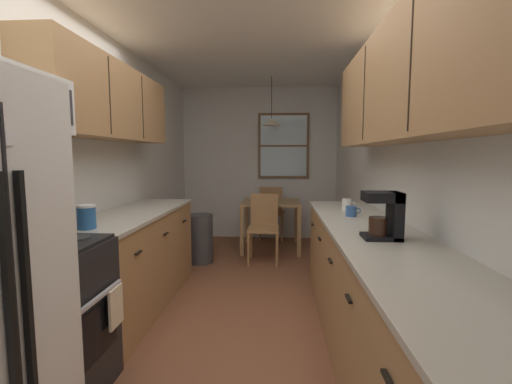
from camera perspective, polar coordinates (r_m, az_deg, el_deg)
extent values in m
plane|color=brown|center=(3.65, -1.91, -16.75)|extent=(12.00, 12.00, 0.00)
cube|color=silver|center=(3.76, -22.98, 3.43)|extent=(0.10, 9.00, 2.55)
cube|color=silver|center=(3.50, 20.59, 3.37)|extent=(0.10, 9.00, 2.55)
cube|color=silver|center=(6.01, 0.55, 4.65)|extent=(4.40, 0.10, 2.55)
cube|color=white|center=(3.57, -2.07, 25.25)|extent=(4.40, 9.00, 0.08)
cube|color=black|center=(1.54, -34.45, -18.01)|extent=(0.01, 0.01, 1.55)
cube|color=black|center=(1.51, -35.00, -18.63)|extent=(0.02, 0.02, 1.10)
cube|color=black|center=(1.56, -33.08, -17.61)|extent=(0.02, 0.02, 1.10)
cube|color=white|center=(1.45, -35.26, 7.18)|extent=(0.01, 0.04, 0.05)
cube|color=black|center=(2.44, -31.30, -18.06)|extent=(0.62, 0.61, 0.90)
cube|color=black|center=(2.30, -24.39, -20.07)|extent=(0.01, 0.42, 0.30)
cube|color=silver|center=(2.21, -24.04, -15.26)|extent=(0.02, 0.48, 0.02)
cube|color=black|center=(2.30, -31.91, -7.48)|extent=(0.59, 0.57, 0.02)
cylinder|color=#2D2D2D|center=(2.48, -32.78, -6.24)|extent=(0.15, 0.15, 0.01)
cylinder|color=#2D2D2D|center=(2.11, -30.94, -8.14)|extent=(0.15, 0.15, 0.01)
cylinder|color=#2D2D2D|center=(2.33, -27.20, -6.70)|extent=(0.15, 0.15, 0.01)
cube|color=white|center=(2.34, -35.43, 11.92)|extent=(0.38, 0.60, 0.33)
cube|color=black|center=(2.17, -32.39, 12.62)|extent=(0.01, 0.36, 0.21)
cube|color=#2D2D33|center=(2.39, -28.59, 12.12)|extent=(0.01, 0.12, 0.21)
cube|color=#A87A4C|center=(3.49, -19.32, -10.63)|extent=(0.60, 1.89, 0.87)
cube|color=#B7B2A3|center=(3.39, -19.58, -3.30)|extent=(0.63, 1.91, 0.03)
cube|color=black|center=(2.74, -18.63, -9.37)|extent=(0.02, 0.10, 0.01)
cube|color=black|center=(3.31, -14.47, -6.61)|extent=(0.02, 0.10, 0.01)
cube|color=black|center=(3.90, -11.58, -4.65)|extent=(0.02, 0.10, 0.01)
cube|color=#A87A4C|center=(3.39, -22.75, 13.36)|extent=(0.32, 1.99, 0.64)
cube|color=#2D2319|center=(3.03, -22.75, 14.31)|extent=(0.01, 0.01, 0.59)
cube|color=#2D2319|center=(3.62, -18.01, 13.02)|extent=(0.01, 0.01, 0.59)
cube|color=#A87A4C|center=(2.61, 18.94, -16.28)|extent=(0.60, 3.16, 0.87)
cube|color=#B7B2A3|center=(2.48, 19.29, -6.59)|extent=(0.63, 3.18, 0.03)
cube|color=black|center=(1.33, 20.72, -26.73)|extent=(0.02, 0.10, 0.01)
cube|color=black|center=(1.87, 14.86, -16.48)|extent=(0.02, 0.10, 0.01)
cube|color=black|center=(2.46, 12.00, -10.92)|extent=(0.02, 0.10, 0.01)
cube|color=black|center=(3.07, 10.31, -7.51)|extent=(0.02, 0.10, 0.01)
cube|color=black|center=(3.68, 9.19, -5.23)|extent=(0.02, 0.10, 0.01)
cube|color=#A87A4C|center=(2.46, 23.71, 16.44)|extent=(0.32, 2.86, 0.76)
cube|color=#2D2319|center=(1.98, 23.92, 19.21)|extent=(0.01, 0.01, 0.70)
cube|color=#2D2319|center=(2.87, 17.21, 15.11)|extent=(0.01, 0.01, 0.70)
cube|color=#A87F51|center=(5.24, 2.49, -1.67)|extent=(0.86, 0.83, 0.03)
cube|color=#A87F51|center=(4.95, -2.31, -6.42)|extent=(0.06, 0.06, 0.70)
cube|color=#A87F51|center=(4.93, 7.05, -6.51)|extent=(0.06, 0.06, 0.70)
cube|color=#A87F51|center=(5.70, -1.48, -4.77)|extent=(0.06, 0.06, 0.70)
cube|color=#A87F51|center=(5.69, 6.61, -4.84)|extent=(0.06, 0.06, 0.70)
cube|color=#A87A4C|center=(4.61, 1.23, -6.08)|extent=(0.41, 0.41, 0.04)
cube|color=#A87A4C|center=(4.74, 1.36, -2.97)|extent=(0.37, 0.04, 0.45)
cylinder|color=#A87A4C|center=(4.48, 3.44, -9.52)|extent=(0.04, 0.04, 0.43)
cylinder|color=#A87A4C|center=(4.50, -1.26, -9.44)|extent=(0.04, 0.04, 0.43)
cylinder|color=#A87A4C|center=(4.83, 3.53, -8.38)|extent=(0.04, 0.04, 0.43)
cylinder|color=#A87A4C|center=(4.85, -0.82, -8.31)|extent=(0.04, 0.04, 0.43)
cube|color=#A87A4C|center=(5.97, 2.69, -3.32)|extent=(0.44, 0.44, 0.04)
cube|color=#A87A4C|center=(5.76, 2.46, -1.40)|extent=(0.37, 0.07, 0.45)
cylinder|color=#A87A4C|center=(6.21, 1.24, -5.14)|extent=(0.04, 0.04, 0.43)
cylinder|color=#A87A4C|center=(6.16, 4.60, -5.25)|extent=(0.04, 0.04, 0.43)
cylinder|color=#A87A4C|center=(5.86, 0.67, -5.82)|extent=(0.04, 0.04, 0.43)
cylinder|color=#A87A4C|center=(5.81, 4.23, -5.93)|extent=(0.04, 0.04, 0.43)
cylinder|color=black|center=(5.26, 2.56, 15.13)|extent=(0.01, 0.01, 0.60)
cone|color=beige|center=(5.22, 2.54, 11.34)|extent=(0.29, 0.29, 0.10)
sphere|color=white|center=(5.22, 2.55, 11.56)|extent=(0.06, 0.06, 0.06)
cube|color=brown|center=(5.94, 4.51, 7.51)|extent=(0.85, 0.04, 1.08)
cube|color=silver|center=(5.92, 4.51, 7.52)|extent=(0.77, 0.01, 1.00)
cube|color=brown|center=(5.92, 4.51, 7.52)|extent=(0.77, 0.02, 0.03)
cylinder|color=#3F3F42|center=(4.71, -9.14, -7.50)|extent=(0.34, 0.34, 0.64)
cylinder|color=#265999|center=(2.71, -25.94, -3.85)|extent=(0.12, 0.12, 0.15)
cylinder|color=white|center=(2.70, -26.02, -2.08)|extent=(0.13, 0.13, 0.02)
cube|color=beige|center=(2.37, -21.91, -17.00)|extent=(0.02, 0.16, 0.24)
cube|color=black|center=(2.30, 19.68, -6.89)|extent=(0.22, 0.18, 0.02)
cube|color=black|center=(2.30, 21.72, -3.60)|extent=(0.06, 0.18, 0.29)
cube|color=black|center=(2.26, 19.90, -0.74)|extent=(0.22, 0.18, 0.06)
cylinder|color=#331E14|center=(2.28, 19.25, -5.26)|extent=(0.11, 0.11, 0.11)
cylinder|color=#335999|center=(3.05, 15.25, -3.04)|extent=(0.09, 0.09, 0.09)
torus|color=#335999|center=(3.06, 16.29, -2.96)|extent=(0.05, 0.01, 0.05)
cylinder|color=white|center=(3.36, 14.57, -2.03)|extent=(0.09, 0.09, 0.11)
torus|color=white|center=(3.37, 15.49, -1.94)|extent=(0.05, 0.01, 0.05)
cylinder|color=#E0D14C|center=(5.21, 1.78, -1.21)|extent=(0.22, 0.22, 0.06)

